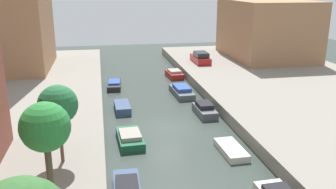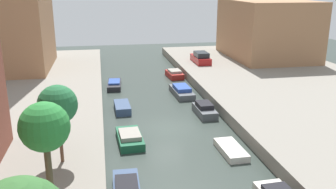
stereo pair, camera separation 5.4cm
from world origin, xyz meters
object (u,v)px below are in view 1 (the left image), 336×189
Objects in this scene: moored_boat_right_4 at (182,91)px; moored_boat_right_3 at (205,110)px; moored_boat_left_3 at (122,107)px; parked_car at (201,58)px; street_tree_2 at (58,105)px; moored_boat_left_2 at (130,138)px; moored_boat_left_1 at (127,189)px; low_block_right at (266,29)px; moored_boat_left_4 at (114,84)px; moored_boat_right_2 at (231,150)px; moored_boat_right_5 at (174,74)px; street_tree_1 at (45,128)px.

moored_boat_right_3 is at bearing -83.73° from moored_boat_right_4.
moored_boat_left_3 is at bearing 162.04° from moored_boat_right_3.
moored_boat_right_4 is (-4.90, -10.62, -1.20)m from parked_car.
moored_boat_left_2 is at bearing 44.44° from street_tree_2.
moored_boat_left_1 is at bearing -96.26° from moored_boat_left_2.
moored_boat_left_3 is at bearing -141.68° from low_block_right.
moored_boat_left_3 is at bearing -87.53° from moored_boat_left_4.
moored_boat_right_2 is 0.98× the size of moored_boat_right_3.
moored_boat_left_1 is 26.29m from moored_boat_right_5.
moored_boat_right_5 reaches higher than moored_boat_left_4.
moored_boat_left_1 is at bearing -123.55° from moored_boat_right_3.
moored_boat_left_2 reaches higher than moored_boat_left_4.
street_tree_2 is at bearing -132.26° from low_block_right.
moored_boat_left_4 reaches higher than moored_boat_right_2.
moored_boat_right_5 is (7.06, 11.27, 0.07)m from moored_boat_left_3.
low_block_right is 10.79m from parked_car.
moored_boat_right_4 is at bearing 91.44° from moored_boat_right_2.
moored_boat_left_4 is (-21.61, -8.69, -4.58)m from low_block_right.
moored_boat_right_5 is (0.38, 21.24, 0.18)m from moored_boat_right_2.
moored_boat_left_4 is (3.84, 24.34, -4.76)m from street_tree_1.
moored_boat_left_3 is at bearing 87.25° from moored_boat_left_1.
street_tree_2 is 6.05m from moored_boat_left_1.
moored_boat_left_2 is at bearing -119.82° from moored_boat_right_4.
moored_boat_left_1 is (3.53, 2.37, -4.73)m from street_tree_1.
low_block_right is at bearing 38.32° from moored_boat_left_3.
moored_boat_right_2 is (10.88, 1.24, -4.27)m from street_tree_2.
low_block_right is at bearing 21.29° from moored_boat_right_5.
street_tree_2 reaches higher than moored_boat_left_1.
moored_boat_left_3 is 8.11m from moored_boat_left_4.
parked_car is at bearing 63.35° from street_tree_1.
moored_boat_left_2 is at bearing -89.30° from moored_boat_left_3.
moored_boat_right_4 is (7.00, 17.76, 0.04)m from moored_boat_left_1.
parked_car is 1.35× the size of moored_boat_right_2.
parked_car reaches higher than moored_boat_left_2.
street_tree_1 reaches higher than moored_boat_right_5.
low_block_right is at bearing 47.74° from street_tree_2.
low_block_right reaches higher than street_tree_1.
moored_boat_left_2 reaches higher than moored_boat_left_1.
moored_boat_right_4 is 7.41m from moored_boat_right_5.
street_tree_2 reaches higher than moored_boat_right_3.
street_tree_1 reaches higher than moored_boat_left_1.
moored_boat_right_4 is at bearing -114.77° from parked_car.
moored_boat_right_3 reaches higher than moored_boat_left_3.
street_tree_1 reaches higher than street_tree_2.
moored_boat_right_2 is at bearing -118.56° from low_block_right.
moored_boat_left_1 is 1.12× the size of moored_boat_left_3.
moored_boat_left_4 is 1.27× the size of moored_boat_right_2.
street_tree_1 is at bearing -117.62° from moored_boat_right_4.
moored_boat_right_5 is at bearing 63.39° from street_tree_2.
street_tree_2 reaches higher than moored_boat_left_4.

